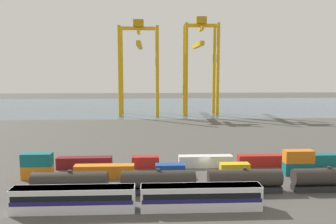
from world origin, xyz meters
name	(u,v)px	position (x,y,z in m)	size (l,w,h in m)	color
ground_plane	(187,136)	(0.00, 40.00, 0.00)	(420.00, 420.00, 0.00)	#4C4944
harbour_water	(171,106)	(0.00, 134.08, 0.00)	(400.00, 110.00, 0.01)	#475B6B
passenger_train	(138,197)	(-14.03, -22.55, 2.14)	(38.84, 3.14, 3.90)	silver
freight_tank_row	(202,181)	(-2.91, -15.01, 2.14)	(59.66, 3.03, 4.49)	#232326
shipping_container_0	(38,172)	(-34.88, -5.01, 1.30)	(6.04, 2.44, 2.60)	orange
shipping_container_1	(37,160)	(-34.88, -5.01, 3.90)	(6.04, 2.44, 2.60)	#146066
shipping_container_2	(104,171)	(-21.46, -5.01, 1.30)	(12.10, 2.44, 2.60)	orange
shipping_container_3	(170,170)	(-8.03, -5.01, 1.30)	(6.04, 2.44, 2.60)	#1C4299
shipping_container_4	(235,169)	(5.40, -5.01, 1.30)	(6.04, 2.44, 2.60)	gold
shipping_container_5	(298,169)	(18.82, -5.01, 1.30)	(6.04, 2.44, 2.60)	#146066
shipping_container_6	(299,156)	(18.82, -5.01, 3.90)	(6.04, 2.44, 2.60)	orange
shipping_container_7	(85,163)	(-26.71, 1.88, 1.30)	(12.10, 2.44, 2.60)	maroon
shipping_container_8	(145,162)	(-13.17, 1.88, 1.30)	(6.04, 2.44, 2.60)	#AD211C
shipping_container_9	(205,161)	(0.36, 1.88, 1.30)	(12.10, 2.44, 2.60)	silver
shipping_container_10	(264,160)	(13.89, 1.88, 1.30)	(12.10, 2.44, 2.60)	#AD211C
shipping_container_11	(322,160)	(27.43, 1.88, 1.30)	(12.10, 2.44, 2.60)	#146066
gantry_crane_west	(139,56)	(-17.40, 98.32, 27.84)	(18.83, 40.58, 44.73)	gold
gantry_crane_central	(200,56)	(12.05, 97.22, 27.98)	(16.33, 33.31, 46.22)	gold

